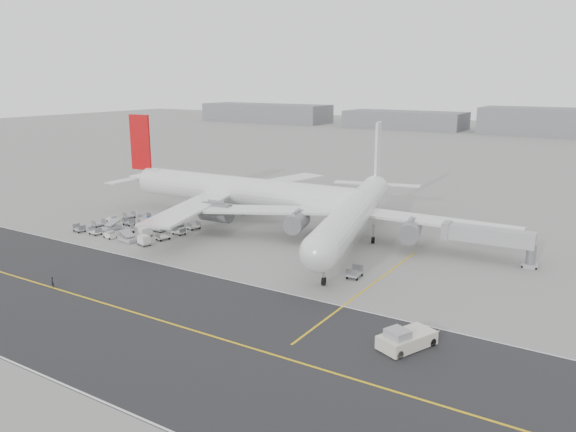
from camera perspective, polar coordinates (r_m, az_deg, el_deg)
The scene contains 10 objects.
ground at distance 92.11m, azimuth -10.76°, elevation -4.70°, with size 700.00×700.00×0.00m, color gray.
taxiway at distance 77.06m, azimuth -17.10°, elevation -8.81°, with size 220.00×59.00×0.03m.
horizon_buildings at distance 326.37m, azimuth 26.80°, elevation 7.24°, with size 520.00×28.00×28.00m, color gray, non-canonical shape.
airliner_a at distance 118.27m, azimuth -5.33°, elevation 2.61°, with size 60.82×60.05×20.96m.
airliner_b at distance 101.00m, azimuth 6.83°, elevation 0.45°, with size 55.10×56.36×19.83m.
pushback_tug at distance 64.28m, azimuth 11.87°, elevation -12.15°, with size 5.53×8.63×2.49m.
jet_bridge at distance 95.85m, azimuth 19.79°, elevation -2.08°, with size 15.17×3.55×5.70m.
gse_cluster at distance 113.42m, azimuth -15.13°, elevation -1.43°, with size 25.30×20.10×1.86m, color #9F9FA4, non-canonical shape.
stray_dolly at distance 84.62m, azimuth 6.77°, elevation -6.23°, with size 1.73×2.81×1.73m, color silver, non-canonical shape.
ground_crew_a at distance 86.68m, azimuth -22.82°, elevation -6.22°, with size 0.57×0.37×1.56m, color black.
Camera 1 is at (59.97, -63.71, 28.80)m, focal length 35.00 mm.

